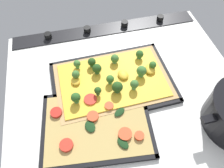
{
  "coord_description": "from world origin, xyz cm",
  "views": [
    {
      "loc": [
        13.62,
        38.57,
        58.58
      ],
      "look_at": [
        4.67,
        1.0,
        3.82
      ],
      "focal_mm": 34.08,
      "sensor_mm": 36.0,
      "label": 1
    }
  ],
  "objects": [
    {
      "name": "broccoli_pizza",
      "position": [
        3.69,
        -2.22,
        1.79
      ],
      "size": [
        37.75,
        24.75,
        5.5
      ],
      "color": "tan",
      "rests_on": "baking_tray_front"
    },
    {
      "name": "veggie_pizza_back",
      "position": [
        11.93,
        12.0,
        1.09
      ],
      "size": [
        31.62,
        24.39,
        1.9
      ],
      "color": "tan",
      "rests_on": "baking_tray_back"
    },
    {
      "name": "ground_plane",
      "position": [
        0.0,
        0.0,
        -1.5
      ],
      "size": [
        77.8,
        64.92,
        3.0
      ],
      "primitive_type": "cube",
      "color": "silver"
    },
    {
      "name": "stove_control_panel",
      "position": [
        0.0,
        -28.96,
        0.55
      ],
      "size": [
        74.69,
        7.0,
        2.6
      ],
      "color": "black",
      "rests_on": "ground_plane"
    },
    {
      "name": "baking_tray_back",
      "position": [
        11.94,
        12.06,
        0.38
      ],
      "size": [
        34.27,
        27.04,
        1.3
      ],
      "color": "black",
      "rests_on": "ground_plane"
    },
    {
      "name": "baking_tray_front",
      "position": [
        3.8,
        -2.0,
        0.36
      ],
      "size": [
        40.2,
        27.21,
        1.3
      ],
      "color": "black",
      "rests_on": "ground_plane"
    }
  ]
}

